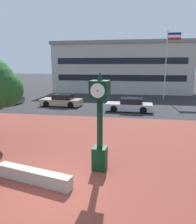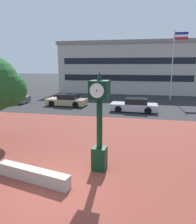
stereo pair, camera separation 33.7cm
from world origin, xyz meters
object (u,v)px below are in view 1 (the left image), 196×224
at_px(car_street_mid, 130,105).
at_px(flagpole_primary, 167,60).
at_px(street_clock, 100,121).
at_px(car_street_far, 3,99).
at_px(car_street_near, 62,101).
at_px(civic_building, 122,67).

relative_size(car_street_mid, flagpole_primary, 0.52).
bearing_deg(street_clock, car_street_mid, 90.43).
relative_size(car_street_far, flagpole_primary, 0.53).
relative_size(street_clock, car_street_near, 0.92).
xyz_separation_m(flagpole_primary, civic_building, (-6.17, 10.65, -1.04)).
bearing_deg(street_clock, car_street_near, 119.78).
bearing_deg(car_street_near, civic_building, -14.56).
bearing_deg(car_street_far, street_clock, -138.16).
height_order(street_clock, car_street_mid, street_clock).
xyz_separation_m(street_clock, car_street_far, (-13.47, 14.08, -1.54)).
height_order(street_clock, car_street_far, street_clock).
height_order(car_street_mid, civic_building, civic_building).
xyz_separation_m(car_street_near, car_street_far, (-7.17, 0.37, 0.00)).
bearing_deg(car_street_mid, flagpole_primary, -25.52).
height_order(street_clock, civic_building, civic_building).
distance_m(car_street_mid, civic_building, 19.28).
distance_m(street_clock, car_street_mid, 12.29).
bearing_deg(flagpole_primary, civic_building, 120.11).
bearing_deg(car_street_near, car_street_far, 90.12).
bearing_deg(street_clock, flagpole_primary, 80.32).
bearing_deg(car_street_near, flagpole_primary, -57.16).
height_order(car_street_near, civic_building, civic_building).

